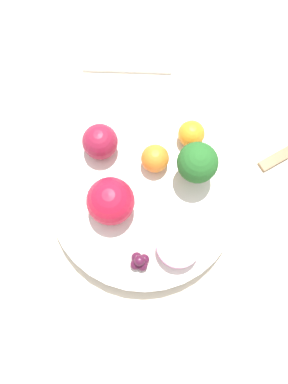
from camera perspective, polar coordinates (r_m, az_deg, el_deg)
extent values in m
plane|color=gray|center=(0.57, 0.00, -1.70)|extent=(6.00, 6.00, 0.00)
cube|color=beige|center=(0.56, 0.00, -1.45)|extent=(1.20, 1.20, 0.02)
cylinder|color=silver|center=(0.53, 0.00, -0.76)|extent=(0.26, 0.26, 0.03)
cylinder|color=#99C17A|center=(0.52, 7.82, 2.91)|extent=(0.02, 0.02, 0.03)
sphere|color=#236023|center=(0.49, 8.32, 4.12)|extent=(0.05, 0.05, 0.05)
sphere|color=maroon|center=(0.52, -6.71, 7.61)|extent=(0.05, 0.05, 0.05)
sphere|color=#B7142D|center=(0.48, -5.17, -1.27)|extent=(0.06, 0.06, 0.06)
sphere|color=orange|center=(0.51, 1.69, 5.14)|extent=(0.04, 0.04, 0.04)
sphere|color=orange|center=(0.53, 7.22, 8.78)|extent=(0.04, 0.04, 0.04)
sphere|color=#47142D|center=(0.49, -0.27, -11.15)|extent=(0.01, 0.01, 0.01)
sphere|color=#47142D|center=(0.49, 0.00, -10.23)|extent=(0.01, 0.01, 0.01)
sphere|color=#47142D|center=(0.49, -1.12, -9.94)|extent=(0.01, 0.01, 0.01)
sphere|color=#47142D|center=(0.49, -1.28, -10.98)|extent=(0.01, 0.01, 0.01)
sphere|color=#47142D|center=(0.48, -0.70, -10.41)|extent=(0.01, 0.01, 0.01)
cylinder|color=#EA9EC6|center=(0.49, 5.20, -8.23)|extent=(0.06, 0.06, 0.02)
cube|color=white|center=(0.67, -2.37, 21.91)|extent=(0.16, 0.18, 0.01)
cube|color=olive|center=(0.60, 19.72, 4.94)|extent=(0.02, 0.06, 0.01)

